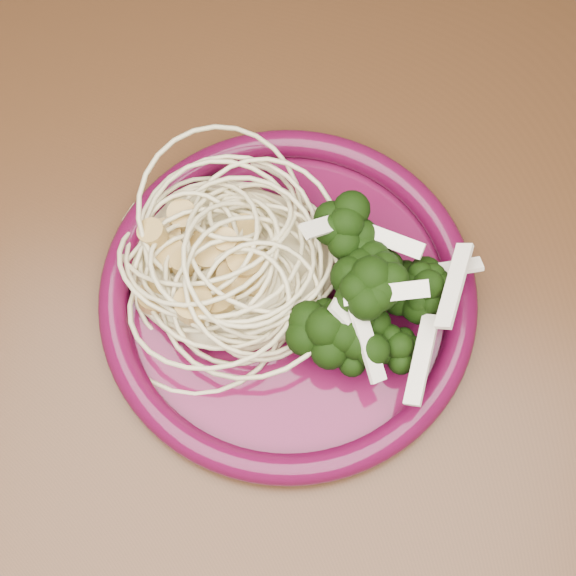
# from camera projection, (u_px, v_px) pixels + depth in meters

# --- Properties ---
(dining_table) EXTENTS (1.20, 0.80, 0.75)m
(dining_table) POSITION_uv_depth(u_px,v_px,m) (310.00, 363.00, 0.60)
(dining_table) COLOR #472814
(dining_table) RESTS_ON ground
(dinner_plate) EXTENTS (0.30, 0.30, 0.02)m
(dinner_plate) POSITION_uv_depth(u_px,v_px,m) (288.00, 295.00, 0.51)
(dinner_plate) COLOR #4E0B29
(dinner_plate) RESTS_ON dining_table
(spaghetti_pile) EXTENTS (0.16, 0.15, 0.03)m
(spaghetti_pile) POSITION_uv_depth(u_px,v_px,m) (229.00, 258.00, 0.51)
(spaghetti_pile) COLOR beige
(spaghetti_pile) RESTS_ON dinner_plate
(scallop_cluster) EXTENTS (0.14, 0.14, 0.04)m
(scallop_cluster) POSITION_uv_depth(u_px,v_px,m) (225.00, 235.00, 0.47)
(scallop_cluster) COLOR tan
(scallop_cluster) RESTS_ON spaghetti_pile
(broccoli_pile) EXTENTS (0.12, 0.15, 0.05)m
(broccoli_pile) POSITION_uv_depth(u_px,v_px,m) (364.00, 320.00, 0.48)
(broccoli_pile) COLOR black
(broccoli_pile) RESTS_ON dinner_plate
(onion_garnish) EXTENTS (0.08, 0.10, 0.05)m
(onion_garnish) POSITION_uv_depth(u_px,v_px,m) (369.00, 303.00, 0.45)
(onion_garnish) COLOR white
(onion_garnish) RESTS_ON broccoli_pile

